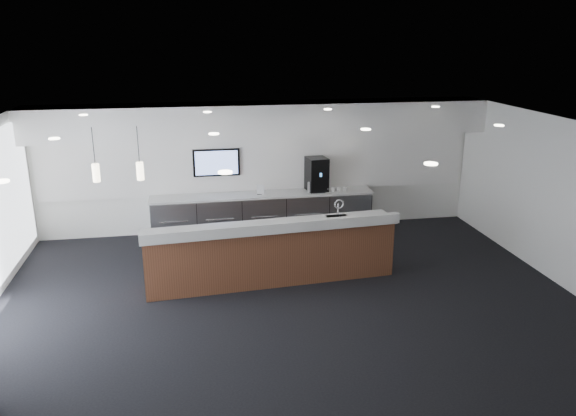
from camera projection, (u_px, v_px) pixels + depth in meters
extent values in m
plane|color=black|center=(291.00, 304.00, 9.59)|extent=(10.00, 10.00, 0.00)
cube|color=black|center=(292.00, 130.00, 8.70)|extent=(10.00, 8.00, 0.02)
cube|color=white|center=(260.00, 166.00, 12.90)|extent=(10.00, 0.02, 3.00)
cube|color=white|center=(567.00, 205.00, 9.98)|extent=(0.02, 8.00, 3.00)
cube|color=white|center=(262.00, 119.00, 12.14)|extent=(10.00, 0.90, 0.70)
cube|color=white|center=(260.00, 162.00, 12.85)|extent=(9.80, 0.06, 1.40)
cube|color=gray|center=(263.00, 214.00, 12.88)|extent=(5.00, 0.60, 0.90)
cube|color=silver|center=(263.00, 195.00, 12.74)|extent=(5.06, 0.66, 0.05)
cylinder|color=silver|center=(174.00, 222.00, 12.23)|extent=(0.60, 0.02, 0.02)
cylinder|color=silver|center=(220.00, 219.00, 12.40)|extent=(0.60, 0.02, 0.02)
cylinder|color=silver|center=(265.00, 217.00, 12.56)|extent=(0.60, 0.02, 0.02)
cylinder|color=silver|center=(308.00, 214.00, 12.73)|extent=(0.60, 0.02, 0.02)
cylinder|color=silver|center=(351.00, 212.00, 12.90)|extent=(0.60, 0.02, 0.02)
cube|color=black|center=(216.00, 162.00, 12.61)|extent=(1.05, 0.07, 0.62)
cube|color=blue|center=(217.00, 163.00, 12.57)|extent=(0.95, 0.01, 0.54)
cylinder|color=#FFEEC6|center=(140.00, 171.00, 9.27)|extent=(0.12, 0.12, 0.30)
cylinder|color=#FFEEC6|center=(96.00, 173.00, 9.16)|extent=(0.12, 0.12, 0.30)
cube|color=#59311D|center=(272.00, 255.00, 10.34)|extent=(4.62, 1.00, 1.05)
cube|color=silver|center=(271.00, 226.00, 10.17)|extent=(4.70, 1.09, 0.06)
cube|color=silver|center=(276.00, 228.00, 9.81)|extent=(4.65, 0.49, 0.18)
cylinder|color=silver|center=(338.00, 210.00, 10.53)|extent=(0.04, 0.04, 0.28)
torus|color=silver|center=(339.00, 204.00, 10.43)|extent=(0.19, 0.04, 0.19)
cube|color=black|center=(317.00, 174.00, 12.89)|extent=(0.50, 0.55, 0.77)
cube|color=silver|center=(319.00, 193.00, 12.75)|extent=(0.27, 0.12, 0.02)
cube|color=silver|center=(260.00, 190.00, 12.62)|extent=(0.16, 0.08, 0.23)
cube|color=silver|center=(312.00, 187.00, 12.78)|extent=(0.19, 0.05, 0.25)
imported|color=white|center=(345.00, 189.00, 12.93)|extent=(0.09, 0.09, 0.09)
imported|color=white|center=(339.00, 189.00, 12.90)|extent=(0.13, 0.13, 0.09)
imported|color=white|center=(333.00, 190.00, 12.88)|extent=(0.11, 0.11, 0.09)
imported|color=white|center=(327.00, 190.00, 12.86)|extent=(0.12, 0.12, 0.09)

